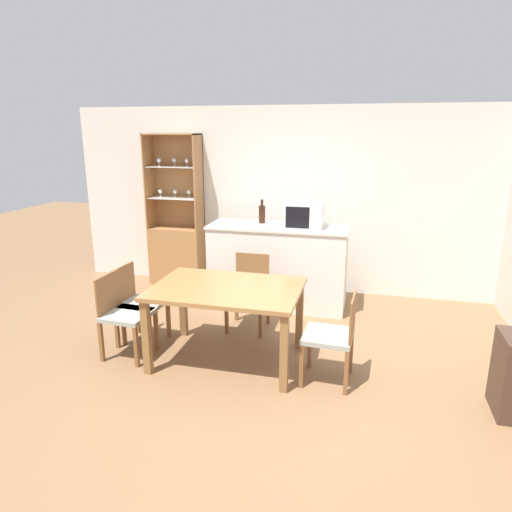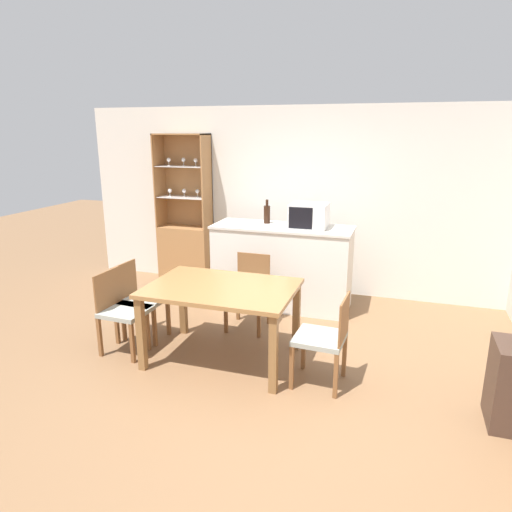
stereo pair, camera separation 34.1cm
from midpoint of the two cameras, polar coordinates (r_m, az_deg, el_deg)
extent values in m
plane|color=brown|center=(4.36, 1.86, -15.22)|extent=(18.00, 18.00, 0.00)
cube|color=silver|center=(6.39, 8.61, 6.74)|extent=(6.80, 0.06, 2.55)
cube|color=silver|center=(5.89, 4.91, -1.46)|extent=(1.74, 0.61, 1.03)
cube|color=beige|center=(5.76, 5.03, 3.59)|extent=(1.77, 0.64, 0.03)
cube|color=#A37042|center=(6.92, -7.36, 0.23)|extent=(0.77, 0.36, 0.84)
cube|color=#A37042|center=(6.88, -7.06, 9.38)|extent=(0.77, 0.02, 1.34)
cube|color=#A37042|center=(6.89, -10.55, 9.25)|extent=(0.02, 0.36, 1.34)
cube|color=#A37042|center=(6.57, -4.67, 9.17)|extent=(0.02, 0.36, 1.34)
cube|color=#A37042|center=(6.69, -7.89, 14.86)|extent=(0.77, 0.36, 0.02)
cube|color=white|center=(6.75, -7.61, 7.30)|extent=(0.73, 0.31, 0.01)
cube|color=white|center=(6.70, -7.74, 11.04)|extent=(0.73, 0.31, 0.01)
cylinder|color=white|center=(6.83, -9.28, 7.39)|extent=(0.04, 0.04, 0.01)
cylinder|color=white|center=(6.82, -9.29, 7.65)|extent=(0.01, 0.01, 0.06)
sphere|color=white|center=(6.82, -9.31, 8.08)|extent=(0.06, 0.06, 0.06)
cylinder|color=white|center=(6.79, -9.40, 11.10)|extent=(0.04, 0.04, 0.01)
cylinder|color=white|center=(6.79, -9.41, 11.36)|extent=(0.01, 0.01, 0.06)
sphere|color=white|center=(6.78, -9.43, 11.79)|extent=(0.06, 0.06, 0.06)
cylinder|color=white|center=(6.77, -7.53, 7.40)|extent=(0.04, 0.04, 0.01)
cylinder|color=white|center=(6.77, -7.54, 7.65)|extent=(0.01, 0.01, 0.06)
sphere|color=white|center=(6.76, -7.55, 8.09)|extent=(0.06, 0.06, 0.06)
cylinder|color=white|center=(6.74, -7.58, 11.14)|extent=(0.04, 0.04, 0.01)
cylinder|color=white|center=(6.74, -7.59, 11.40)|extent=(0.01, 0.01, 0.06)
sphere|color=white|center=(6.74, -7.61, 11.84)|extent=(0.06, 0.06, 0.06)
cylinder|color=white|center=(6.69, -5.86, 7.36)|extent=(0.04, 0.04, 0.01)
cylinder|color=white|center=(6.69, -5.87, 7.62)|extent=(0.01, 0.01, 0.06)
sphere|color=white|center=(6.68, -5.88, 8.05)|extent=(0.06, 0.06, 0.06)
cylinder|color=white|center=(6.62, -6.05, 11.11)|extent=(0.04, 0.04, 0.01)
cylinder|color=white|center=(6.62, -6.06, 11.38)|extent=(0.01, 0.01, 0.06)
sphere|color=white|center=(6.62, -6.07, 11.82)|extent=(0.06, 0.06, 0.06)
cube|color=olive|center=(4.41, -2.13, -4.06)|extent=(1.42, 0.99, 0.04)
cube|color=olive|center=(4.46, -12.03, -9.56)|extent=(0.07, 0.07, 0.73)
cube|color=olive|center=(4.01, 4.68, -12.19)|extent=(0.07, 0.07, 0.73)
cube|color=olive|center=(5.16, -7.25, -5.79)|extent=(0.07, 0.07, 0.73)
cube|color=olive|center=(4.78, 7.13, -7.55)|extent=(0.07, 0.07, 0.73)
cube|color=#999E93|center=(5.05, -12.23, -5.60)|extent=(0.46, 0.46, 0.05)
cube|color=brown|center=(5.10, -14.30, -2.99)|extent=(0.05, 0.40, 0.38)
cube|color=brown|center=(5.19, -9.06, -7.60)|extent=(0.04, 0.04, 0.42)
cube|color=brown|center=(4.89, -11.43, -9.22)|extent=(0.04, 0.04, 0.42)
cube|color=brown|center=(5.39, -12.66, -6.90)|extent=(0.04, 0.04, 0.42)
cube|color=brown|center=(5.10, -15.16, -8.39)|extent=(0.04, 0.04, 0.42)
cube|color=#999E93|center=(4.82, -13.99, -6.77)|extent=(0.45, 0.45, 0.05)
cube|color=brown|center=(4.86, -16.16, -4.03)|extent=(0.04, 0.40, 0.38)
cube|color=brown|center=(4.96, -10.63, -8.83)|extent=(0.04, 0.04, 0.42)
cube|color=brown|center=(4.66, -13.17, -10.61)|extent=(0.04, 0.04, 0.42)
cube|color=brown|center=(5.16, -14.39, -8.06)|extent=(0.04, 0.04, 0.42)
cube|color=brown|center=(4.88, -17.05, -9.69)|extent=(0.04, 0.04, 0.42)
cube|color=#999E93|center=(4.18, 10.32, -10.09)|extent=(0.46, 0.46, 0.05)
cube|color=brown|center=(4.06, 13.35, -7.71)|extent=(0.04, 0.40, 0.38)
cube|color=brown|center=(4.15, 6.89, -13.72)|extent=(0.04, 0.04, 0.42)
cube|color=brown|center=(4.49, 8.18, -11.40)|extent=(0.04, 0.04, 0.42)
cube|color=brown|center=(4.09, 12.38, -14.48)|extent=(0.04, 0.04, 0.42)
cube|color=brown|center=(4.43, 13.22, -12.05)|extent=(0.04, 0.04, 0.42)
cube|color=#999E93|center=(5.21, 0.85, -4.57)|extent=(0.43, 0.43, 0.05)
cube|color=brown|center=(5.33, 1.53, -1.68)|extent=(0.40, 0.02, 0.38)
cube|color=brown|center=(5.07, 2.30, -7.98)|extent=(0.04, 0.04, 0.42)
cube|color=brown|center=(5.18, -1.90, -7.44)|extent=(0.04, 0.04, 0.42)
cube|color=brown|center=(5.42, 3.46, -6.41)|extent=(0.04, 0.04, 0.42)
cube|color=brown|center=(5.52, -0.49, -5.94)|extent=(0.04, 0.04, 0.42)
cube|color=silver|center=(5.68, 8.35, 5.01)|extent=(0.45, 0.39, 0.30)
cube|color=black|center=(5.51, 7.36, 4.71)|extent=(0.29, 0.01, 0.26)
cylinder|color=black|center=(5.91, 3.04, 5.19)|extent=(0.08, 0.08, 0.23)
cylinder|color=black|center=(5.88, 3.06, 6.66)|extent=(0.03, 0.03, 0.08)
camera|label=1|loc=(0.17, -88.08, 0.53)|focal=32.00mm
camera|label=2|loc=(0.17, 91.92, -0.53)|focal=32.00mm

